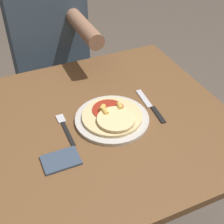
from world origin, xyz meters
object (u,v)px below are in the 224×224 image
Objects in this scene: plate at (112,119)px; fork at (65,127)px; dining_table at (105,144)px; pizza at (113,116)px; knife at (151,106)px; person_diner at (50,49)px.

plate is 0.17m from fork.
fork is (-0.15, 0.01, 0.13)m from dining_table.
knife is at bearing 6.30° from pizza.
dining_table is 0.16m from pizza.
plate is 0.02m from pizza.
dining_table is 4.18× the size of knife.
pizza is 0.17× the size of person_diner.
fork is 0.14× the size of person_diner.
dining_table is 0.66m from person_diner.
dining_table is 5.29× the size of fork.
knife is (0.19, -0.01, 0.13)m from dining_table.
dining_table is 4.20× the size of pizza.
person_diner is (0.11, 0.64, -0.02)m from fork.
fork is at bearing -100.16° from person_diner.
pizza reaches higher than knife.
person_diner is at bearing 79.84° from fork.
plate is 0.17m from knife.
person_diner is (-0.03, 0.65, 0.11)m from dining_table.
person_diner is (-0.06, 0.67, -0.04)m from pizza.
person_diner is at bearing 93.03° from dining_table.
plate is 1.23× the size of knife.
fork reaches higher than dining_table.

